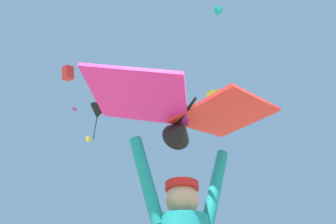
{
  "coord_description": "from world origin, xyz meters",
  "views": [
    {
      "loc": [
        -0.06,
        -2.22,
        0.87
      ],
      "look_at": [
        0.2,
        0.97,
        3.08
      ],
      "focal_mm": 30.57,
      "sensor_mm": 36.0,
      "label": 1
    }
  ],
  "objects_px": {
    "distant_kite_red_low_right": "(68,73)",
    "distant_kite_yellow_high_right": "(214,99)",
    "held_stunt_kite": "(183,113)",
    "distant_kite_purple_high_left": "(75,109)",
    "distant_kite_magenta_far_center": "(230,91)",
    "distant_kite_yellow_overhead_distant": "(88,141)",
    "distant_kite_teal_low_left": "(219,11)",
    "distant_kite_black_mid_left": "(98,112)"
  },
  "relations": [
    {
      "from": "distant_kite_teal_low_left",
      "to": "distant_kite_purple_high_left",
      "type": "height_order",
      "value": "distant_kite_purple_high_left"
    },
    {
      "from": "distant_kite_magenta_far_center",
      "to": "distant_kite_yellow_overhead_distant",
      "type": "xyz_separation_m",
      "value": [
        -15.43,
        0.43,
        -6.99
      ]
    },
    {
      "from": "distant_kite_magenta_far_center",
      "to": "distant_kite_black_mid_left",
      "type": "distance_m",
      "value": 17.55
    },
    {
      "from": "distant_kite_black_mid_left",
      "to": "distant_kite_teal_low_left",
      "type": "bearing_deg",
      "value": -29.58
    },
    {
      "from": "distant_kite_teal_low_left",
      "to": "distant_kite_black_mid_left",
      "type": "xyz_separation_m",
      "value": [
        -8.78,
        4.99,
        -6.26
      ]
    },
    {
      "from": "distant_kite_teal_low_left",
      "to": "distant_kite_black_mid_left",
      "type": "distance_m",
      "value": 11.88
    },
    {
      "from": "distant_kite_teal_low_left",
      "to": "distant_kite_magenta_far_center",
      "type": "distance_m",
      "value": 13.45
    },
    {
      "from": "distant_kite_teal_low_left",
      "to": "distant_kite_yellow_high_right",
      "type": "bearing_deg",
      "value": 124.67
    },
    {
      "from": "distant_kite_teal_low_left",
      "to": "distant_kite_yellow_high_right",
      "type": "height_order",
      "value": "distant_kite_teal_low_left"
    },
    {
      "from": "distant_kite_magenta_far_center",
      "to": "distant_kite_red_low_right",
      "type": "relative_size",
      "value": 1.21
    },
    {
      "from": "distant_kite_red_low_right",
      "to": "held_stunt_kite",
      "type": "bearing_deg",
      "value": -65.17
    },
    {
      "from": "held_stunt_kite",
      "to": "distant_kite_black_mid_left",
      "type": "bearing_deg",
      "value": 104.3
    },
    {
      "from": "distant_kite_yellow_overhead_distant",
      "to": "distant_kite_black_mid_left",
      "type": "relative_size",
      "value": 0.51
    },
    {
      "from": "distant_kite_purple_high_left",
      "to": "distant_kite_yellow_high_right",
      "type": "relative_size",
      "value": 0.38
    },
    {
      "from": "held_stunt_kite",
      "to": "distant_kite_purple_high_left",
      "type": "distance_m",
      "value": 35.2
    },
    {
      "from": "distant_kite_purple_high_left",
      "to": "distant_kite_yellow_high_right",
      "type": "distance_m",
      "value": 22.59
    },
    {
      "from": "held_stunt_kite",
      "to": "distant_kite_yellow_overhead_distant",
      "type": "height_order",
      "value": "distant_kite_yellow_overhead_distant"
    },
    {
      "from": "distant_kite_yellow_overhead_distant",
      "to": "distant_kite_yellow_high_right",
      "type": "bearing_deg",
      "value": -48.98
    },
    {
      "from": "distant_kite_yellow_overhead_distant",
      "to": "distant_kite_red_low_right",
      "type": "relative_size",
      "value": 1.56
    },
    {
      "from": "distant_kite_black_mid_left",
      "to": "distant_kite_purple_high_left",
      "type": "bearing_deg",
      "value": 114.51
    },
    {
      "from": "distant_kite_purple_high_left",
      "to": "distant_kite_black_mid_left",
      "type": "distance_m",
      "value": 15.41
    },
    {
      "from": "held_stunt_kite",
      "to": "distant_kite_black_mid_left",
      "type": "distance_m",
      "value": 19.89
    },
    {
      "from": "distant_kite_magenta_far_center",
      "to": "distant_kite_red_low_right",
      "type": "bearing_deg",
      "value": -139.41
    },
    {
      "from": "held_stunt_kite",
      "to": "distant_kite_red_low_right",
      "type": "distance_m",
      "value": 16.17
    },
    {
      "from": "distant_kite_purple_high_left",
      "to": "distant_kite_black_mid_left",
      "type": "bearing_deg",
      "value": -65.49
    },
    {
      "from": "distant_kite_purple_high_left",
      "to": "distant_kite_red_low_right",
      "type": "height_order",
      "value": "distant_kite_purple_high_left"
    },
    {
      "from": "distant_kite_teal_low_left",
      "to": "distant_kite_red_low_right",
      "type": "bearing_deg",
      "value": 179.15
    },
    {
      "from": "distant_kite_magenta_far_center",
      "to": "distant_kite_yellow_overhead_distant",
      "type": "bearing_deg",
      "value": 178.42
    },
    {
      "from": "held_stunt_kite",
      "to": "distant_kite_yellow_overhead_distant",
      "type": "bearing_deg",
      "value": 104.72
    },
    {
      "from": "distant_kite_magenta_far_center",
      "to": "distant_kite_purple_high_left",
      "type": "xyz_separation_m",
      "value": [
        -18.62,
        4.35,
        -0.48
      ]
    },
    {
      "from": "distant_kite_teal_low_left",
      "to": "distant_kite_red_low_right",
      "type": "xyz_separation_m",
      "value": [
        -9.9,
        0.15,
        -6.82
      ]
    },
    {
      "from": "distant_kite_magenta_far_center",
      "to": "distant_kite_purple_high_left",
      "type": "bearing_deg",
      "value": 166.84
    },
    {
      "from": "distant_kite_magenta_far_center",
      "to": "distant_kite_black_mid_left",
      "type": "bearing_deg",
      "value": -150.6
    },
    {
      "from": "held_stunt_kite",
      "to": "distant_kite_teal_low_left",
      "type": "relative_size",
      "value": 0.99
    },
    {
      "from": "held_stunt_kite",
      "to": "distant_kite_black_mid_left",
      "type": "xyz_separation_m",
      "value": [
        -4.11,
        16.14,
        10.89
      ]
    },
    {
      "from": "distant_kite_black_mid_left",
      "to": "distant_kite_red_low_right",
      "type": "bearing_deg",
      "value": -102.98
    },
    {
      "from": "distant_kite_purple_high_left",
      "to": "distant_kite_red_low_right",
      "type": "relative_size",
      "value": 0.83
    },
    {
      "from": "distant_kite_teal_low_left",
      "to": "distant_kite_red_low_right",
      "type": "relative_size",
      "value": 1.7
    },
    {
      "from": "distant_kite_red_low_right",
      "to": "distant_kite_yellow_high_right",
      "type": "bearing_deg",
      "value": 6.6
    },
    {
      "from": "distant_kite_yellow_overhead_distant",
      "to": "held_stunt_kite",
      "type": "bearing_deg",
      "value": -75.28
    },
    {
      "from": "distant_kite_black_mid_left",
      "to": "distant_kite_red_low_right",
      "type": "distance_m",
      "value": 5.0
    },
    {
      "from": "held_stunt_kite",
      "to": "distant_kite_magenta_far_center",
      "type": "height_order",
      "value": "distant_kite_magenta_far_center"
    }
  ]
}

